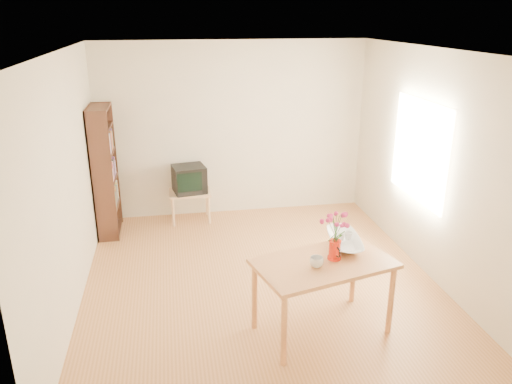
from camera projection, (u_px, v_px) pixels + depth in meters
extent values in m
plane|color=#AA6C3C|center=(260.00, 281.00, 5.82)|extent=(4.50, 4.50, 0.00)
plane|color=white|center=(261.00, 50.00, 4.94)|extent=(4.50, 4.50, 0.00)
plane|color=#F4E5C4|center=(233.00, 130.00, 7.47)|extent=(4.00, 0.00, 4.00)
plane|color=#F4E5C4|center=(323.00, 278.00, 3.30)|extent=(4.00, 0.00, 4.00)
plane|color=#F4E5C4|center=(67.00, 186.00, 5.05)|extent=(0.00, 4.50, 4.50)
plane|color=#F4E5C4|center=(432.00, 166.00, 5.71)|extent=(0.00, 4.50, 4.50)
plane|color=white|center=(419.00, 151.00, 5.95)|extent=(0.00, 1.30, 1.30)
cube|color=#C07641|center=(324.00, 264.00, 4.69)|extent=(1.43, 1.03, 0.04)
cylinder|color=#C07641|center=(284.00, 331.00, 4.32)|extent=(0.06, 0.06, 0.71)
cylinder|color=#C07641|center=(391.00, 300.00, 4.78)|extent=(0.06, 0.06, 0.71)
cylinder|color=#C07641|center=(254.00, 296.00, 4.85)|extent=(0.06, 0.06, 0.71)
cylinder|color=#C07641|center=(354.00, 272.00, 5.31)|extent=(0.06, 0.06, 0.71)
cube|color=tan|center=(190.00, 192.00, 7.38)|extent=(0.60, 0.45, 0.03)
cylinder|color=tan|center=(173.00, 213.00, 7.25)|extent=(0.04, 0.04, 0.43)
cylinder|color=tan|center=(209.00, 210.00, 7.33)|extent=(0.04, 0.04, 0.43)
cylinder|color=tan|center=(173.00, 204.00, 7.59)|extent=(0.04, 0.04, 0.43)
cylinder|color=tan|center=(207.00, 202.00, 7.67)|extent=(0.04, 0.04, 0.43)
cube|color=black|center=(102.00, 179.00, 6.52)|extent=(0.28, 0.02, 1.80)
cube|color=black|center=(107.00, 165.00, 7.15)|extent=(0.28, 0.03, 1.80)
cube|color=black|center=(95.00, 172.00, 6.81)|extent=(0.02, 0.70, 1.80)
cube|color=black|center=(111.00, 229.00, 7.13)|extent=(0.27, 0.65, 0.02)
cube|color=black|center=(109.00, 206.00, 7.00)|extent=(0.27, 0.65, 0.02)
cube|color=black|center=(106.00, 180.00, 6.88)|extent=(0.27, 0.65, 0.02)
cube|color=black|center=(103.00, 153.00, 6.75)|extent=(0.27, 0.65, 0.02)
cube|color=black|center=(100.00, 127.00, 6.63)|extent=(0.27, 0.65, 0.02)
cube|color=black|center=(98.00, 108.00, 6.54)|extent=(0.27, 0.65, 0.02)
cylinder|color=red|center=(335.00, 250.00, 4.70)|extent=(0.11, 0.11, 0.18)
cylinder|color=red|center=(334.00, 258.00, 4.73)|extent=(0.13, 0.13, 0.02)
cylinder|color=red|center=(335.00, 241.00, 4.67)|extent=(0.12, 0.12, 0.01)
cone|color=red|center=(336.00, 246.00, 4.63)|extent=(0.05, 0.07, 0.06)
torus|color=black|center=(333.00, 246.00, 4.77)|extent=(0.02, 0.10, 0.10)
imported|color=white|center=(317.00, 262.00, 4.57)|extent=(0.18, 0.18, 0.10)
imported|color=white|center=(346.00, 224.00, 4.98)|extent=(0.51, 0.51, 0.43)
imported|color=white|center=(341.00, 228.00, 4.99)|extent=(0.09, 0.09, 0.06)
imported|color=white|center=(349.00, 227.00, 5.02)|extent=(0.08, 0.08, 0.07)
cube|color=black|center=(189.00, 179.00, 7.31)|extent=(0.52, 0.48, 0.39)
cube|color=black|center=(189.00, 176.00, 7.37)|extent=(0.35, 0.28, 0.27)
cube|color=black|center=(190.00, 182.00, 7.11)|extent=(0.35, 0.07, 0.27)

